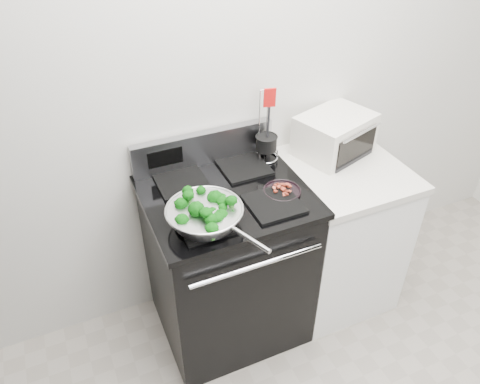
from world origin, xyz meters
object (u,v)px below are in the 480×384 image
utensil_holder (266,147)px  toaster_oven (335,135)px  gas_range (228,262)px  skillet (205,214)px  bacon_plate (282,189)px

utensil_holder → toaster_oven: utensil_holder is taller
gas_range → utensil_holder: size_ratio=2.77×
gas_range → utensil_holder: (0.32, 0.21, 0.53)m
skillet → utensil_holder: 0.62m
gas_range → bacon_plate: bearing=-21.6°
gas_range → skillet: size_ratio=2.15×
bacon_plate → utensil_holder: 0.32m
skillet → toaster_oven: toaster_oven is taller
gas_range → skillet: 0.57m
gas_range → toaster_oven: 0.91m
bacon_plate → gas_range: bearing=158.4°
bacon_plate → toaster_oven: bearing=29.3°
skillet → utensil_holder: utensil_holder is taller
bacon_plate → skillet: bearing=-170.2°
gas_range → utensil_holder: 0.65m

